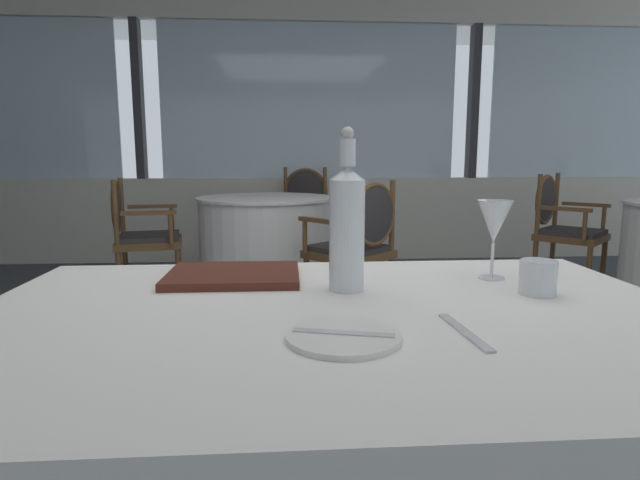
# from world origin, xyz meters

# --- Properties ---
(ground_plane) EXTENTS (13.95, 13.95, 0.00)m
(ground_plane) POSITION_xyz_m (0.00, 0.00, 0.00)
(ground_plane) COLOR #4C5156
(window_wall_far) EXTENTS (10.73, 0.14, 2.63)m
(window_wall_far) POSITION_xyz_m (0.00, 3.52, 1.05)
(window_wall_far) COLOR silver
(window_wall_far) RESTS_ON ground_plane
(side_plate) EXTENTS (0.20, 0.20, 0.01)m
(side_plate) POSITION_xyz_m (-0.17, -0.97, 0.76)
(side_plate) COLOR white
(side_plate) RESTS_ON foreground_table
(butter_knife) EXTENTS (0.17, 0.06, 0.00)m
(butter_knife) POSITION_xyz_m (-0.17, -0.97, 0.77)
(butter_knife) COLOR silver
(butter_knife) RESTS_ON foreground_table
(dinner_fork) EXTENTS (0.03, 0.20, 0.00)m
(dinner_fork) POSITION_xyz_m (0.04, -0.95, 0.76)
(dinner_fork) COLOR silver
(dinner_fork) RESTS_ON foreground_table
(water_bottle) EXTENTS (0.08, 0.08, 0.37)m
(water_bottle) POSITION_xyz_m (-0.13, -0.65, 0.91)
(water_bottle) COLOR white
(water_bottle) RESTS_ON foreground_table
(wine_glass) EXTENTS (0.09, 0.09, 0.20)m
(wine_glass) POSITION_xyz_m (0.25, -0.56, 0.90)
(wine_glass) COLOR white
(wine_glass) RESTS_ON foreground_table
(water_tumbler) EXTENTS (0.08, 0.08, 0.08)m
(water_tumbler) POSITION_xyz_m (0.29, -0.71, 0.80)
(water_tumbler) COLOR white
(water_tumbler) RESTS_ON foreground_table
(menu_book) EXTENTS (0.33, 0.25, 0.02)m
(menu_book) POSITION_xyz_m (-0.39, -0.52, 0.77)
(menu_book) COLOR #512319
(menu_book) RESTS_ON foreground_table
(dining_chair_0_0) EXTENTS (0.66, 0.66, 0.93)m
(dining_chair_0_0) POSITION_xyz_m (1.96, 2.17, 0.55)
(dining_chair_0_0) COLOR brown
(dining_chair_0_0) RESTS_ON ground_plane
(background_table_1) EXTENTS (1.06, 1.06, 0.76)m
(background_table_1) POSITION_xyz_m (-0.41, 2.20, 0.38)
(background_table_1) COLOR white
(background_table_1) RESTS_ON ground_plane
(dining_chair_1_0) EXTENTS (0.54, 0.60, 0.91)m
(dining_chair_1_0) POSITION_xyz_m (-1.35, 2.02, 0.54)
(dining_chair_1_0) COLOR brown
(dining_chair_1_0) RESTS_ON ground_plane
(dining_chair_1_1) EXTENTS (0.66, 0.65, 0.91)m
(dining_chair_1_1) POSITION_xyz_m (0.21, 1.48, 0.53)
(dining_chair_1_1) COLOR brown
(dining_chair_1_1) RESTS_ON ground_plane
(dining_chair_1_2) EXTENTS (0.63, 0.58, 0.97)m
(dining_chair_1_2) POSITION_xyz_m (-0.10, 3.11, 0.56)
(dining_chair_1_2) COLOR brown
(dining_chair_1_2) RESTS_ON ground_plane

